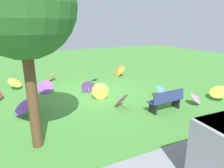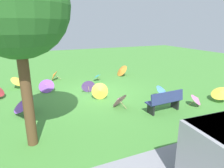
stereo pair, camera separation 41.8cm
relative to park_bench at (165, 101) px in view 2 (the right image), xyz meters
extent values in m
plane|color=#478C38|center=(1.67, -3.34, -0.47)|extent=(40.00, 40.00, 0.00)
cylinder|color=black|center=(1.54, 3.23, -0.09)|extent=(0.77, 0.26, 0.76)
cube|color=navy|center=(0.00, -0.07, -0.02)|extent=(1.62, 0.53, 0.05)
cube|color=navy|center=(-0.01, 0.13, 0.21)|extent=(1.60, 0.19, 0.45)
cube|color=black|center=(0.64, -0.04, -0.24)|extent=(0.10, 0.41, 0.45)
cube|color=black|center=(-0.64, -0.10, -0.24)|extent=(0.10, 0.41, 0.45)
cylinder|color=brown|center=(5.12, 0.29, 1.10)|extent=(0.30, 0.30, 3.13)
sphere|color=#286023|center=(5.12, 0.29, 3.48)|extent=(2.72, 2.72, 2.72)
cylinder|color=tan|center=(1.40, -1.01, -0.30)|extent=(0.20, 0.35, 0.30)
cone|color=pink|center=(1.51, -1.21, -0.12)|extent=(0.94, 0.85, 0.68)
sphere|color=tan|center=(1.53, -1.25, -0.09)|extent=(0.06, 0.06, 0.05)
cylinder|color=tan|center=(5.18, -2.13, -0.26)|extent=(0.28, 0.09, 0.41)
cone|color=purple|center=(5.35, -2.09, 0.02)|extent=(1.06, 1.10, 0.65)
sphere|color=tan|center=(5.40, -2.07, 0.10)|extent=(0.06, 0.05, 0.05)
cylinder|color=tan|center=(-1.36, -6.26, -0.26)|extent=(0.38, 0.04, 0.32)
cone|color=orange|center=(-1.11, -6.25, -0.07)|extent=(0.73, 0.93, 0.80)
sphere|color=tan|center=(-1.05, -6.24, -0.02)|extent=(0.05, 0.04, 0.05)
cylinder|color=tan|center=(0.82, -5.64, -0.33)|extent=(0.18, 0.15, 0.28)
cone|color=teal|center=(0.91, -5.71, -0.16)|extent=(0.75, 0.76, 0.40)
sphere|color=tan|center=(0.93, -5.72, -0.13)|extent=(0.06, 0.06, 0.05)
cylinder|color=tan|center=(-0.77, -1.44, -0.28)|extent=(0.23, 0.29, 0.37)
cone|color=#4C8CE5|center=(-0.90, -1.26, -0.05)|extent=(0.98, 0.96, 0.62)
sphere|color=tan|center=(-0.94, -1.22, 0.01)|extent=(0.06, 0.06, 0.05)
cylinder|color=tan|center=(4.10, -4.82, -0.30)|extent=(0.12, 0.36, 0.33)
cone|color=purple|center=(4.16, -4.59, -0.09)|extent=(0.96, 0.86, 0.71)
sphere|color=tan|center=(4.18, -4.53, -0.03)|extent=(0.05, 0.06, 0.05)
cylinder|color=tan|center=(5.67, -6.13, -0.27)|extent=(0.25, 0.20, 0.39)
cone|color=yellow|center=(5.53, -6.02, -0.02)|extent=(1.01, 1.02, 0.56)
sphere|color=tan|center=(5.50, -5.99, 0.04)|extent=(0.06, 0.06, 0.05)
cylinder|color=tan|center=(2.17, -3.45, -0.18)|extent=(0.10, 0.35, 0.14)
cone|color=purple|center=(2.12, -3.69, -0.10)|extent=(0.78, 0.52, 0.73)
sphere|color=tan|center=(2.10, -3.76, -0.07)|extent=(0.04, 0.05, 0.05)
cylinder|color=tan|center=(1.83, -2.75, -0.17)|extent=(0.13, 0.40, 0.18)
cone|color=yellow|center=(1.91, -2.49, -0.06)|extent=(0.89, 0.64, 0.81)
sphere|color=tan|center=(1.93, -2.41, -0.03)|extent=(0.05, 0.05, 0.05)
cylinder|color=tan|center=(3.20, -6.92, -0.27)|extent=(0.37, 0.15, 0.25)
cone|color=orange|center=(3.42, -7.00, -0.13)|extent=(0.70, 0.84, 0.68)
sphere|color=tan|center=(3.47, -7.01, -0.10)|extent=(0.06, 0.05, 0.05)
cylinder|color=tan|center=(-1.56, -0.03, -0.31)|extent=(0.19, 0.23, 0.30)
cone|color=pink|center=(-1.67, 0.10, -0.12)|extent=(0.77, 0.76, 0.48)
sphere|color=tan|center=(-1.70, 0.14, -0.08)|extent=(0.06, 0.06, 0.05)
cylinder|color=tan|center=(-3.27, 0.09, -0.26)|extent=(0.25, 0.06, 0.40)
cone|color=yellow|center=(-3.12, 0.11, -0.01)|extent=(0.94, 0.98, 0.56)
sphere|color=tan|center=(-3.09, 0.11, 0.04)|extent=(0.05, 0.04, 0.05)
camera|label=1|loc=(5.47, 5.95, 2.99)|focal=32.15mm
camera|label=2|loc=(5.09, 6.13, 2.99)|focal=32.15mm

